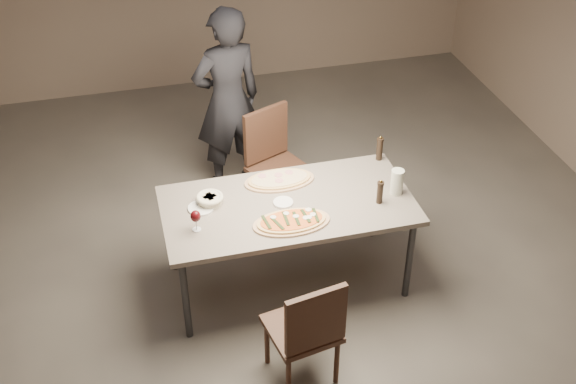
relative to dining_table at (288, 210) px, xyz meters
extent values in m
plane|color=#5D5750|center=(0.00, 0.00, -0.69)|extent=(7.00, 7.00, 0.00)
cube|color=gray|center=(0.00, 0.00, 0.04)|extent=(1.80, 0.90, 0.04)
cylinder|color=#333335|center=(-0.82, -0.37, -0.34)|extent=(0.05, 0.05, 0.71)
cylinder|color=#333335|center=(0.82, -0.37, -0.34)|extent=(0.05, 0.05, 0.71)
cylinder|color=#333335|center=(-0.82, 0.37, -0.34)|extent=(0.05, 0.05, 0.71)
cylinder|color=#333335|center=(0.82, 0.37, -0.34)|extent=(0.05, 0.05, 0.71)
ellipsoid|color=white|center=(0.09, -0.24, 0.10)|extent=(0.05, 0.05, 0.01)
ellipsoid|color=white|center=(-0.15, -0.18, 0.10)|extent=(0.05, 0.05, 0.01)
ellipsoid|color=white|center=(0.11, -0.15, 0.10)|extent=(0.05, 0.05, 0.01)
ellipsoid|color=white|center=(0.07, -0.24, 0.10)|extent=(0.05, 0.05, 0.01)
ellipsoid|color=white|center=(0.00, -0.21, 0.10)|extent=(0.05, 0.05, 0.01)
ellipsoid|color=white|center=(0.12, -0.22, 0.10)|extent=(0.05, 0.05, 0.01)
ellipsoid|color=white|center=(-0.06, -0.16, 0.10)|extent=(0.05, 0.05, 0.01)
cube|color=#253516|center=(-0.21, -0.22, 0.09)|extent=(0.04, 0.16, 0.01)
cube|color=#253516|center=(-0.14, -0.25, 0.09)|extent=(0.07, 0.15, 0.01)
cube|color=#253516|center=(-0.07, -0.21, 0.09)|extent=(0.02, 0.16, 0.01)
cube|color=#253516|center=(0.00, -0.23, 0.09)|extent=(0.02, 0.16, 0.01)
cube|color=#253516|center=(0.07, -0.22, 0.09)|extent=(0.04, 0.16, 0.01)
cube|color=#253516|center=(0.14, -0.23, 0.09)|extent=(0.03, 0.16, 0.01)
cylinder|color=#D98B89|center=(0.00, 0.24, 0.09)|extent=(0.06, 0.06, 0.00)
cylinder|color=#D98B89|center=(0.01, 0.32, 0.09)|extent=(0.06, 0.06, 0.00)
cylinder|color=#D98B89|center=(-0.11, 0.33, 0.09)|extent=(0.06, 0.06, 0.00)
cylinder|color=#D98B89|center=(0.09, 0.33, 0.09)|extent=(0.06, 0.06, 0.00)
cylinder|color=beige|center=(-0.54, 0.14, 0.09)|extent=(0.17, 0.17, 0.06)
torus|color=beige|center=(-0.54, 0.14, 0.11)|extent=(0.19, 0.19, 0.03)
cube|color=olive|center=(-0.52, 0.14, 0.10)|extent=(0.06, 0.06, 0.04)
cube|color=olive|center=(-0.54, 0.16, 0.10)|extent=(0.06, 0.06, 0.04)
cube|color=olive|center=(-0.56, 0.14, 0.10)|extent=(0.06, 0.06, 0.04)
cube|color=olive|center=(-0.54, 0.11, 0.10)|extent=(0.06, 0.06, 0.04)
cylinder|color=white|center=(-0.03, 0.01, 0.07)|extent=(0.14, 0.14, 0.02)
cylinder|color=#A8A93E|center=(-0.03, 0.01, 0.07)|extent=(0.10, 0.10, 0.00)
cylinder|color=black|center=(0.83, 0.38, 0.14)|extent=(0.05, 0.05, 0.17)
cylinder|color=black|center=(0.83, 0.38, 0.24)|extent=(0.05, 0.05, 0.02)
sphere|color=gold|center=(0.83, 0.38, 0.26)|extent=(0.02, 0.02, 0.02)
cylinder|color=black|center=(0.63, -0.15, 0.14)|extent=(0.04, 0.04, 0.16)
cylinder|color=black|center=(0.63, -0.15, 0.22)|extent=(0.05, 0.05, 0.02)
sphere|color=gold|center=(0.63, -0.15, 0.24)|extent=(0.02, 0.02, 0.02)
cylinder|color=silver|center=(0.79, -0.07, 0.15)|extent=(0.09, 0.09, 0.19)
cylinder|color=silver|center=(-0.68, -0.14, 0.06)|extent=(0.06, 0.06, 0.01)
cylinder|color=silver|center=(-0.68, -0.14, 0.10)|extent=(0.01, 0.01, 0.08)
ellipsoid|color=#42090D|center=(-0.68, -0.14, 0.17)|extent=(0.07, 0.07, 0.09)
cylinder|color=white|center=(-0.61, 0.10, 0.06)|extent=(0.19, 0.19, 0.01)
cube|color=#41271B|center=(-0.14, -0.89, -0.28)|extent=(0.49, 0.49, 0.04)
cylinder|color=#41271B|center=(-0.28, -1.09, -0.50)|extent=(0.03, 0.03, 0.39)
cylinder|color=#41271B|center=(0.06, -1.03, -0.50)|extent=(0.03, 0.03, 0.39)
cylinder|color=#41271B|center=(-0.34, -0.75, -0.50)|extent=(0.03, 0.03, 0.39)
cylinder|color=#41271B|center=(0.00, -0.69, -0.50)|extent=(0.03, 0.03, 0.39)
cube|color=#41271B|center=(-0.11, -1.08, -0.02)|extent=(0.40, 0.11, 0.44)
cube|color=#41271B|center=(0.16, 0.85, -0.25)|extent=(0.59, 0.59, 0.04)
cylinder|color=#41271B|center=(0.25, 1.09, -0.48)|extent=(0.04, 0.04, 0.42)
cylinder|color=#41271B|center=(-0.08, 0.94, -0.48)|extent=(0.04, 0.04, 0.42)
cylinder|color=#41271B|center=(0.40, 0.75, -0.48)|extent=(0.04, 0.04, 0.42)
cylinder|color=#41271B|center=(0.06, 0.60, -0.48)|extent=(0.04, 0.04, 0.42)
cube|color=#41271B|center=(0.08, 1.03, 0.02)|extent=(0.41, 0.21, 0.47)
imported|color=black|center=(-0.17, 1.42, 0.15)|extent=(0.69, 0.53, 1.70)
camera|label=1|loc=(-1.04, -4.00, 3.14)|focal=45.00mm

